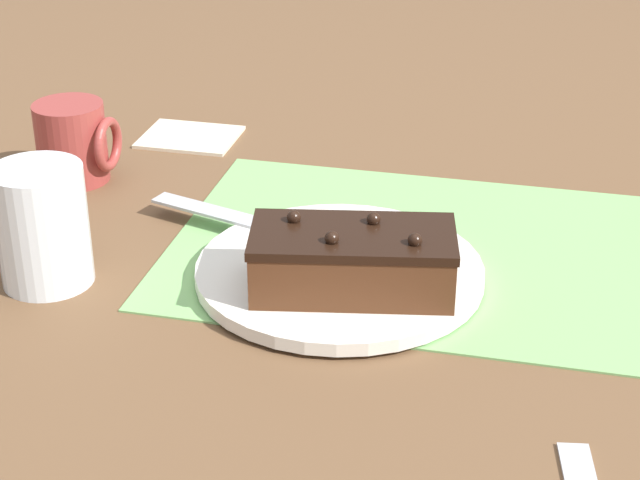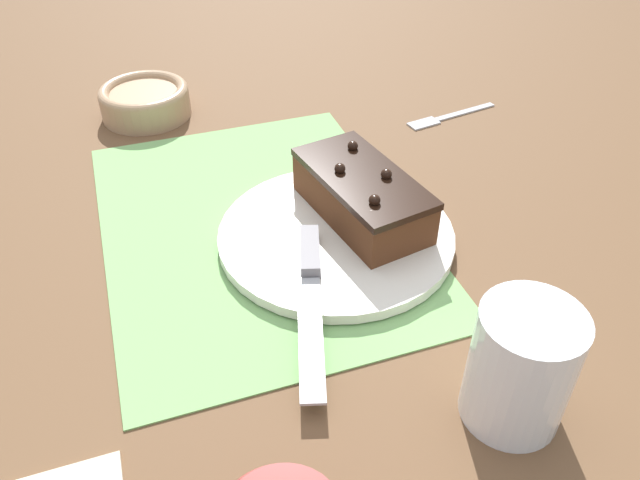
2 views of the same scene
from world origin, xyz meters
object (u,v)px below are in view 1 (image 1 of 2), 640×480
at_px(drinking_glass, 42,226).
at_px(coffee_mug, 74,142).
at_px(chocolate_cake, 353,260).
at_px(serving_knife, 282,228).
at_px(cake_plate, 340,272).

distance_m(drinking_glass, coffee_mug, 0.22).
relative_size(chocolate_cake, serving_knife, 0.85).
relative_size(chocolate_cake, coffee_mug, 2.15).
bearing_deg(serving_knife, drinking_glass, 136.95).
xyz_separation_m(serving_knife, drinking_glass, (-0.19, -0.11, 0.03)).
relative_size(drinking_glass, coffee_mug, 1.27).
bearing_deg(coffee_mug, serving_knife, -21.77).
bearing_deg(drinking_glass, coffee_mug, 108.28).
distance_m(chocolate_cake, drinking_glass, 0.27).
bearing_deg(serving_knife, coffee_mug, 84.94).
xyz_separation_m(chocolate_cake, drinking_glass, (-0.27, -0.02, 0.01)).
distance_m(chocolate_cake, serving_knife, 0.12).
relative_size(cake_plate, chocolate_cake, 1.39).
distance_m(cake_plate, coffee_mug, 0.36).
bearing_deg(coffee_mug, drinking_glass, -71.72).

